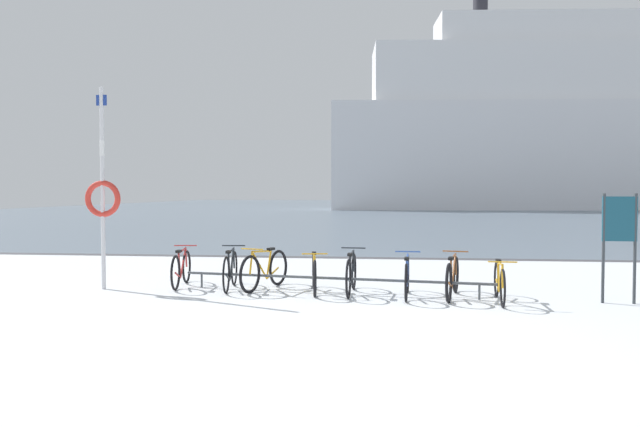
{
  "coord_description": "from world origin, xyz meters",
  "views": [
    {
      "loc": [
        0.62,
        -7.2,
        1.88
      ],
      "look_at": [
        -0.95,
        6.47,
        1.38
      ],
      "focal_mm": 34.36,
      "sensor_mm": 36.0,
      "label": 1
    }
  ],
  "objects_px": {
    "bicycle_0": "(181,269)",
    "rescue_post": "(103,193)",
    "bicycle_3": "(314,274)",
    "bicycle_4": "(351,274)",
    "bicycle_2": "(265,270)",
    "bicycle_7": "(500,282)",
    "bicycle_6": "(452,277)",
    "info_sign": "(619,230)",
    "ferry_ship": "(540,130)",
    "bicycle_1": "(230,270)",
    "bicycle_5": "(407,277)"
  },
  "relations": [
    {
      "from": "rescue_post",
      "to": "bicycle_4",
      "type": "bearing_deg",
      "value": 0.08
    },
    {
      "from": "bicycle_5",
      "to": "ferry_ship",
      "type": "distance_m",
      "value": 56.98
    },
    {
      "from": "bicycle_4",
      "to": "info_sign",
      "type": "bearing_deg",
      "value": -5.77
    },
    {
      "from": "bicycle_3",
      "to": "ferry_ship",
      "type": "height_order",
      "value": "ferry_ship"
    },
    {
      "from": "bicycle_1",
      "to": "info_sign",
      "type": "distance_m",
      "value": 6.95
    },
    {
      "from": "bicycle_3",
      "to": "bicycle_6",
      "type": "height_order",
      "value": "bicycle_6"
    },
    {
      "from": "bicycle_1",
      "to": "ferry_ship",
      "type": "relative_size",
      "value": 0.04
    },
    {
      "from": "bicycle_2",
      "to": "bicycle_5",
      "type": "relative_size",
      "value": 1.02
    },
    {
      "from": "bicycle_6",
      "to": "rescue_post",
      "type": "bearing_deg",
      "value": 178.36
    },
    {
      "from": "bicycle_7",
      "to": "ferry_ship",
      "type": "distance_m",
      "value": 56.9
    },
    {
      "from": "bicycle_3",
      "to": "ferry_ship",
      "type": "xyz_separation_m",
      "value": [
        16.68,
        54.11,
        7.85
      ]
    },
    {
      "from": "bicycle_0",
      "to": "bicycle_5",
      "type": "distance_m",
      "value": 4.45
    },
    {
      "from": "bicycle_2",
      "to": "ferry_ship",
      "type": "xyz_separation_m",
      "value": [
        17.67,
        53.84,
        7.83
      ]
    },
    {
      "from": "bicycle_0",
      "to": "bicycle_5",
      "type": "relative_size",
      "value": 0.96
    },
    {
      "from": "bicycle_2",
      "to": "ferry_ship",
      "type": "bearing_deg",
      "value": 71.83
    },
    {
      "from": "bicycle_0",
      "to": "rescue_post",
      "type": "relative_size",
      "value": 0.42
    },
    {
      "from": "bicycle_6",
      "to": "info_sign",
      "type": "height_order",
      "value": "info_sign"
    },
    {
      "from": "bicycle_2",
      "to": "ferry_ship",
      "type": "distance_m",
      "value": 57.21
    },
    {
      "from": "bicycle_0",
      "to": "bicycle_6",
      "type": "relative_size",
      "value": 0.93
    },
    {
      "from": "bicycle_3",
      "to": "bicycle_4",
      "type": "xyz_separation_m",
      "value": [
        0.69,
        -0.05,
        0.02
      ]
    },
    {
      "from": "bicycle_3",
      "to": "ferry_ship",
      "type": "relative_size",
      "value": 0.04
    },
    {
      "from": "bicycle_6",
      "to": "bicycle_1",
      "type": "bearing_deg",
      "value": 173.94
    },
    {
      "from": "bicycle_3",
      "to": "rescue_post",
      "type": "xyz_separation_m",
      "value": [
        -4.08,
        -0.06,
        1.5
      ]
    },
    {
      "from": "bicycle_4",
      "to": "bicycle_5",
      "type": "bearing_deg",
      "value": -13.73
    },
    {
      "from": "bicycle_1",
      "to": "bicycle_4",
      "type": "distance_m",
      "value": 2.35
    },
    {
      "from": "bicycle_0",
      "to": "bicycle_5",
      "type": "bearing_deg",
      "value": -9.18
    },
    {
      "from": "bicycle_2",
      "to": "bicycle_7",
      "type": "bearing_deg",
      "value": -11.84
    },
    {
      "from": "bicycle_4",
      "to": "info_sign",
      "type": "height_order",
      "value": "info_sign"
    },
    {
      "from": "bicycle_2",
      "to": "bicycle_4",
      "type": "bearing_deg",
      "value": -10.79
    },
    {
      "from": "bicycle_0",
      "to": "bicycle_4",
      "type": "height_order",
      "value": "bicycle_4"
    },
    {
      "from": "bicycle_3",
      "to": "bicycle_4",
      "type": "relative_size",
      "value": 0.98
    },
    {
      "from": "bicycle_0",
      "to": "bicycle_1",
      "type": "relative_size",
      "value": 0.97
    },
    {
      "from": "bicycle_4",
      "to": "ferry_ship",
      "type": "distance_m",
      "value": 57.02
    },
    {
      "from": "bicycle_5",
      "to": "ferry_ship",
      "type": "relative_size",
      "value": 0.04
    },
    {
      "from": "rescue_post",
      "to": "ferry_ship",
      "type": "xyz_separation_m",
      "value": [
        20.75,
        54.17,
        6.35
      ]
    },
    {
      "from": "ferry_ship",
      "to": "bicycle_7",
      "type": "bearing_deg",
      "value": -103.79
    },
    {
      "from": "bicycle_6",
      "to": "info_sign",
      "type": "distance_m",
      "value": 2.86
    },
    {
      "from": "bicycle_0",
      "to": "bicycle_1",
      "type": "xyz_separation_m",
      "value": [
        1.05,
        -0.22,
        0.01
      ]
    },
    {
      "from": "bicycle_4",
      "to": "bicycle_1",
      "type": "bearing_deg",
      "value": 174.0
    },
    {
      "from": "bicycle_4",
      "to": "bicycle_6",
      "type": "xyz_separation_m",
      "value": [
        1.81,
        -0.19,
        -0.01
      ]
    },
    {
      "from": "bicycle_5",
      "to": "bicycle_7",
      "type": "xyz_separation_m",
      "value": [
        1.55,
        -0.32,
        -0.01
      ]
    },
    {
      "from": "info_sign",
      "to": "bicycle_4",
      "type": "bearing_deg",
      "value": 174.23
    },
    {
      "from": "bicycle_1",
      "to": "info_sign",
      "type": "relative_size",
      "value": 0.91
    },
    {
      "from": "bicycle_2",
      "to": "info_sign",
      "type": "height_order",
      "value": "info_sign"
    },
    {
      "from": "bicycle_6",
      "to": "bicycle_3",
      "type": "bearing_deg",
      "value": 174.3
    },
    {
      "from": "bicycle_2",
      "to": "bicycle_7",
      "type": "distance_m",
      "value": 4.33
    },
    {
      "from": "bicycle_3",
      "to": "bicycle_5",
      "type": "xyz_separation_m",
      "value": [
        1.7,
        -0.3,
        0.0
      ]
    },
    {
      "from": "bicycle_5",
      "to": "rescue_post",
      "type": "bearing_deg",
      "value": 177.62
    },
    {
      "from": "bicycle_4",
      "to": "rescue_post",
      "type": "height_order",
      "value": "rescue_post"
    },
    {
      "from": "bicycle_4",
      "to": "bicycle_7",
      "type": "distance_m",
      "value": 2.62
    }
  ]
}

